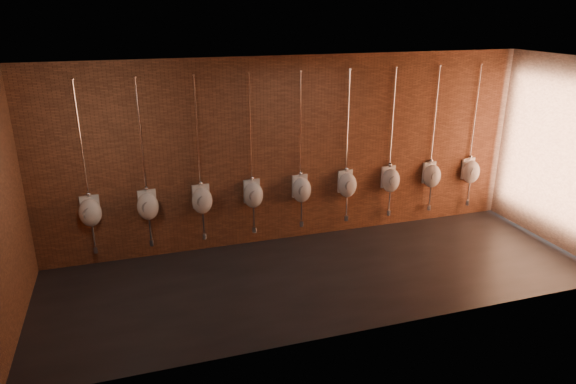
# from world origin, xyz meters

# --- Properties ---
(ground) EXTENTS (8.50, 8.50, 0.00)m
(ground) POSITION_xyz_m (0.00, 0.00, 0.00)
(ground) COLOR black
(ground) RESTS_ON ground
(room_shell) EXTENTS (8.54, 3.04, 3.22)m
(room_shell) POSITION_xyz_m (0.00, 0.00, 2.01)
(room_shell) COLOR black
(room_shell) RESTS_ON ground
(urinal_0) EXTENTS (0.38, 0.34, 2.71)m
(urinal_0) POSITION_xyz_m (-3.36, 1.38, 0.95)
(urinal_0) COLOR white
(urinal_0) RESTS_ON ground
(urinal_1) EXTENTS (0.38, 0.34, 2.71)m
(urinal_1) POSITION_xyz_m (-2.50, 1.38, 0.95)
(urinal_1) COLOR white
(urinal_1) RESTS_ON ground
(urinal_2) EXTENTS (0.38, 0.34, 2.71)m
(urinal_2) POSITION_xyz_m (-1.64, 1.38, 0.95)
(urinal_2) COLOR white
(urinal_2) RESTS_ON ground
(urinal_3) EXTENTS (0.38, 0.34, 2.71)m
(urinal_3) POSITION_xyz_m (-0.77, 1.38, 0.95)
(urinal_3) COLOR white
(urinal_3) RESTS_ON ground
(urinal_4) EXTENTS (0.38, 0.34, 2.71)m
(urinal_4) POSITION_xyz_m (0.09, 1.38, 0.95)
(urinal_4) COLOR white
(urinal_4) RESTS_ON ground
(urinal_5) EXTENTS (0.38, 0.34, 2.71)m
(urinal_5) POSITION_xyz_m (0.96, 1.38, 0.95)
(urinal_5) COLOR white
(urinal_5) RESTS_ON ground
(urinal_6) EXTENTS (0.38, 0.34, 2.71)m
(urinal_6) POSITION_xyz_m (1.82, 1.38, 0.95)
(urinal_6) COLOR white
(urinal_6) RESTS_ON ground
(urinal_7) EXTENTS (0.38, 0.34, 2.71)m
(urinal_7) POSITION_xyz_m (2.68, 1.38, 0.95)
(urinal_7) COLOR white
(urinal_7) RESTS_ON ground
(urinal_8) EXTENTS (0.38, 0.34, 2.71)m
(urinal_8) POSITION_xyz_m (3.55, 1.38, 0.95)
(urinal_8) COLOR white
(urinal_8) RESTS_ON ground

